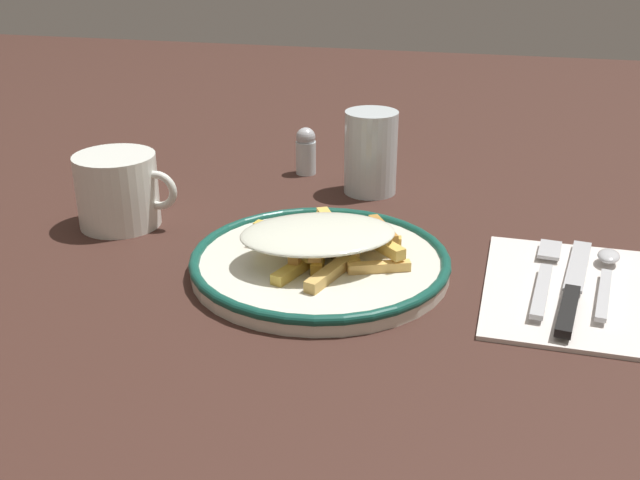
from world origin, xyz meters
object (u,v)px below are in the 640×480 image
(coffee_mug, at_px, (119,190))
(salt_shaker, at_px, (306,151))
(spoon, at_px, (607,270))
(knife, at_px, (572,291))
(fork, at_px, (545,275))
(fries_heap, at_px, (322,238))
(napkin, at_px, (573,290))
(plate, at_px, (320,262))
(water_glass, at_px, (371,152))

(coffee_mug, bearing_deg, salt_shaker, 54.62)
(spoon, bearing_deg, salt_shaker, 145.86)
(spoon, height_order, salt_shaker, salt_shaker)
(knife, bearing_deg, fork, 127.68)
(knife, bearing_deg, fries_heap, 178.01)
(fries_heap, bearing_deg, salt_shaker, 107.54)
(napkin, height_order, coffee_mug, coffee_mug)
(fries_heap, relative_size, spoon, 1.30)
(plate, relative_size, fries_heap, 1.33)
(napkin, bearing_deg, spoon, 46.20)
(napkin, distance_m, knife, 0.02)
(plate, distance_m, napkin, 0.25)
(fries_heap, xyz_separation_m, spoon, (0.28, 0.04, -0.03))
(water_glass, xyz_separation_m, salt_shaker, (-0.10, 0.05, -0.02))
(napkin, xyz_separation_m, water_glass, (-0.24, 0.23, 0.05))
(fork, xyz_separation_m, spoon, (0.06, 0.02, 0.00))
(plate, height_order, water_glass, water_glass)
(water_glass, distance_m, salt_shaker, 0.11)
(spoon, xyz_separation_m, coffee_mug, (-0.54, 0.02, 0.03))
(spoon, distance_m, coffee_mug, 0.54)
(fries_heap, distance_m, spoon, 0.28)
(plate, xyz_separation_m, coffee_mug, (-0.25, 0.07, 0.03))
(fork, distance_m, coffee_mug, 0.48)
(napkin, height_order, fork, fork)
(fork, xyz_separation_m, coffee_mug, (-0.48, 0.05, 0.03))
(knife, relative_size, water_glass, 1.97)
(spoon, bearing_deg, coffee_mug, 177.54)
(fork, relative_size, coffee_mug, 1.47)
(fries_heap, relative_size, coffee_mug, 1.65)
(plate, distance_m, salt_shaker, 0.31)
(plate, bearing_deg, napkin, 2.25)
(salt_shaker, bearing_deg, coffee_mug, -125.38)
(water_glass, relative_size, coffee_mug, 0.88)
(coffee_mug, bearing_deg, water_glass, 34.04)
(fork, bearing_deg, coffee_mug, 174.54)
(fries_heap, relative_size, fork, 1.12)
(fork, relative_size, water_glass, 1.66)
(spoon, bearing_deg, plate, -171.03)
(fork, bearing_deg, fries_heap, -174.15)
(spoon, distance_m, water_glass, 0.34)
(spoon, xyz_separation_m, water_glass, (-0.27, 0.20, 0.04))
(coffee_mug, bearing_deg, fries_heap, -14.79)
(spoon, relative_size, water_glass, 1.44)
(fries_heap, bearing_deg, fork, 5.85)
(plate, height_order, spoon, plate)
(plate, bearing_deg, coffee_mug, 165.20)
(fries_heap, distance_m, knife, 0.24)
(fries_heap, height_order, water_glass, water_glass)
(napkin, xyz_separation_m, spoon, (0.03, 0.03, 0.01))
(fork, height_order, salt_shaker, salt_shaker)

